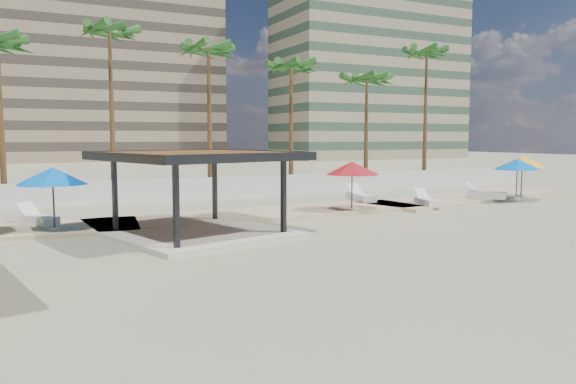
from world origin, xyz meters
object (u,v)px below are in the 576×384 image
Objects in this scene: umbrella_c at (352,168)px; lounger_a at (38,219)px; lounger_b at (360,197)px; lounger_d at (427,201)px; pavilion_central at (198,186)px; lounger_c at (485,195)px.

lounger_a is at bearing 171.96° from umbrella_c.
lounger_d is (1.95, -3.16, -0.03)m from lounger_b.
lounger_a is 0.93× the size of lounger_b.
pavilion_central is 3.53× the size of lounger_d.
umbrella_c reaches higher than lounger_a.
pavilion_central is 3.16× the size of lounger_b.
pavilion_central is 3.39× the size of lounger_a.
lounger_d is (-5.12, -1.06, -0.02)m from lounger_c.
umbrella_c reaches higher than lounger_d.
lounger_c reaches higher than lounger_a.
lounger_a is 1.04× the size of lounger_d.
pavilion_central is 2.26× the size of umbrella_c.
lounger_b is 1.12× the size of lounger_d.
umbrella_c is 4.92m from lounger_d.
lounger_a is (-13.55, 1.91, -1.80)m from umbrella_c.
umbrella_c is at bearing -124.48° from lounger_a.
umbrella_c is 1.45× the size of lounger_c.
lounger_a is at bearing 100.34° from lounger_b.
lounger_c is at bearing 6.51° from umbrella_c.
lounger_b is at bearing 12.65° from pavilion_central.
lounger_a is 18.22m from lounger_d.
lounger_d is at bearing 0.56° from umbrella_c.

